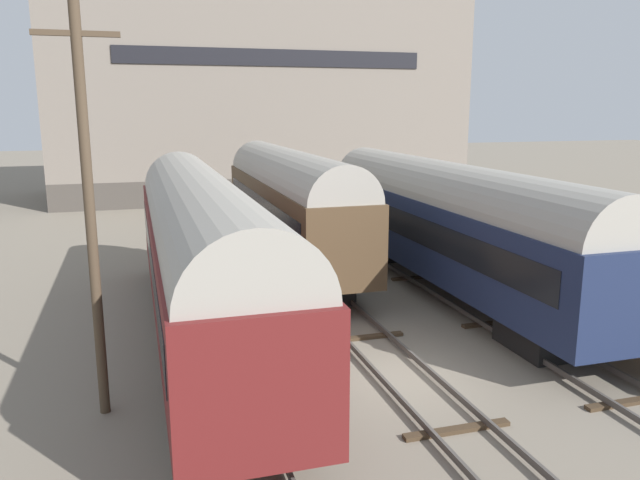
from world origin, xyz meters
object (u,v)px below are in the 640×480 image
Objects in this scene: train_car_brown at (290,201)px; person_worker at (332,370)px; train_car_maroon at (202,247)px; bench at (621,294)px; utility_pole at (89,202)px; train_car_navy at (447,219)px.

person_worker is at bearing -100.00° from train_car_brown.
train_car_maroon reaches higher than person_worker.
bench is 9.96m from person_worker.
person_worker is at bearing -67.00° from train_car_maroon.
utility_pole reaches higher than train_car_brown.
person_worker is 0.18× the size of utility_pole.
train_car_navy is 13.52× the size of bench.
person_worker is (-9.79, -1.73, -0.53)m from bench.
train_car_maroon is 5.33m from utility_pole.
train_car_navy is 7.04m from bench.
train_car_maroon is 6.34m from person_worker.
train_car_brown is 14.21m from person_worker.
person_worker is (2.36, -5.56, -1.92)m from train_car_maroon.
bench is at bearing -17.50° from train_car_maroon.
utility_pole is (-12.46, -6.58, 2.18)m from train_car_navy.
train_car_navy reaches higher than person_worker.
train_car_maroon is 13.22× the size of bench.
utility_pole reaches higher than bench.
train_car_navy is at bearing 48.38° from person_worker.
train_car_brown is at bearing 58.07° from utility_pole.
train_car_brown is at bearing 59.93° from train_car_maroon.
person_worker is at bearing -16.88° from utility_pole.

